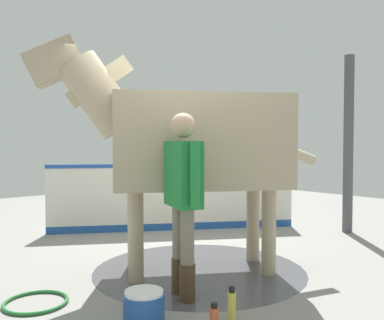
% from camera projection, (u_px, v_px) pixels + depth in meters
% --- Properties ---
extents(ground_plane, '(16.00, 16.00, 0.02)m').
position_uv_depth(ground_plane, '(185.00, 268.00, 4.91)').
color(ground_plane, gray).
extents(wet_patch, '(2.43, 2.43, 0.00)m').
position_uv_depth(wet_patch, '(199.00, 270.00, 4.82)').
color(wet_patch, '#4C4C54').
rests_on(wet_patch, ground).
extents(barrier_wall, '(2.26, 3.59, 1.12)m').
position_uv_depth(barrier_wall, '(174.00, 199.00, 7.06)').
color(barrier_wall, silver).
rests_on(barrier_wall, ground).
extents(roof_post_far, '(0.16, 0.16, 2.91)m').
position_uv_depth(roof_post_far, '(348.00, 144.00, 6.85)').
color(roof_post_far, '#4C4C51').
rests_on(roof_post_far, ground).
extents(horse, '(2.06, 2.93, 2.61)m').
position_uv_depth(horse, '(189.00, 140.00, 4.74)').
color(horse, tan).
rests_on(horse, ground).
extents(handler, '(0.66, 0.38, 1.75)m').
position_uv_depth(handler, '(183.00, 190.00, 3.93)').
color(handler, '#47331E').
rests_on(handler, ground).
extents(wash_bucket, '(0.33, 0.33, 0.30)m').
position_uv_depth(wash_bucket, '(144.00, 310.00, 3.28)').
color(wash_bucket, '#1E478C').
rests_on(wash_bucket, ground).
extents(bottle_shampoo, '(0.07, 0.07, 0.27)m').
position_uv_depth(bottle_shampoo, '(232.00, 304.00, 3.46)').
color(bottle_shampoo, '#D8CC4C').
rests_on(bottle_shampoo, ground).
extents(bottle_spray, '(0.08, 0.08, 0.21)m').
position_uv_depth(bottle_spray, '(214.00, 317.00, 3.28)').
color(bottle_spray, '#CC5933').
rests_on(bottle_spray, ground).
extents(hose_coil, '(0.58, 0.58, 0.03)m').
position_uv_depth(hose_coil, '(36.00, 302.00, 3.79)').
color(hose_coil, '#267233').
rests_on(hose_coil, ground).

